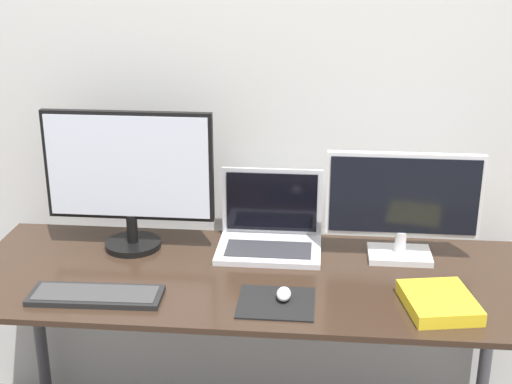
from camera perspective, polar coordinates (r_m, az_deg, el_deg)
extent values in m
cube|color=silver|center=(2.38, 0.33, 9.26)|extent=(7.00, 0.05, 2.50)
cube|color=#332319|center=(2.18, -0.62, -6.82)|extent=(1.72, 0.65, 0.02)
cylinder|color=#47474C|center=(2.78, -17.01, -9.88)|extent=(0.04, 0.04, 0.70)
cylinder|color=#47474C|center=(2.66, 18.03, -11.48)|extent=(0.04, 0.04, 0.70)
cylinder|color=black|center=(2.39, -9.80, -4.14)|extent=(0.18, 0.18, 0.02)
cylinder|color=black|center=(2.37, -9.88, -2.87)|extent=(0.04, 0.04, 0.09)
cube|color=black|center=(2.30, -10.16, 2.08)|extent=(0.54, 0.02, 0.36)
cube|color=silver|center=(2.29, -10.25, 1.97)|extent=(0.52, 0.01, 0.33)
cube|color=silver|center=(2.33, 11.39, -4.95)|extent=(0.20, 0.14, 0.02)
cylinder|color=silver|center=(2.31, 11.47, -3.92)|extent=(0.04, 0.04, 0.07)
cube|color=silver|center=(2.25, 11.73, -0.20)|extent=(0.48, 0.02, 0.27)
cube|color=black|center=(2.24, 11.77, -0.32)|extent=(0.46, 0.01, 0.24)
cube|color=silver|center=(2.32, 1.04, -4.66)|extent=(0.34, 0.23, 0.02)
cube|color=#2D2D33|center=(2.30, 1.01, -4.60)|extent=(0.27, 0.13, 0.00)
cube|color=silver|center=(2.38, 1.29, -0.74)|extent=(0.34, 0.01, 0.23)
cube|color=black|center=(2.37, 1.27, -0.82)|extent=(0.30, 0.00, 0.20)
cube|color=black|center=(2.09, -12.68, -8.10)|extent=(0.38, 0.14, 0.02)
cube|color=#383838|center=(2.09, -12.70, -7.87)|extent=(0.35, 0.11, 0.00)
cube|color=black|center=(2.02, 1.62, -8.85)|extent=(0.21, 0.19, 0.00)
ellipsoid|color=silver|center=(2.02, 2.24, -8.16)|extent=(0.04, 0.07, 0.03)
cube|color=yellow|center=(2.05, 14.43, -8.54)|extent=(0.22, 0.25, 0.04)
cube|color=white|center=(2.05, 14.43, -8.54)|extent=(0.21, 0.24, 0.03)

